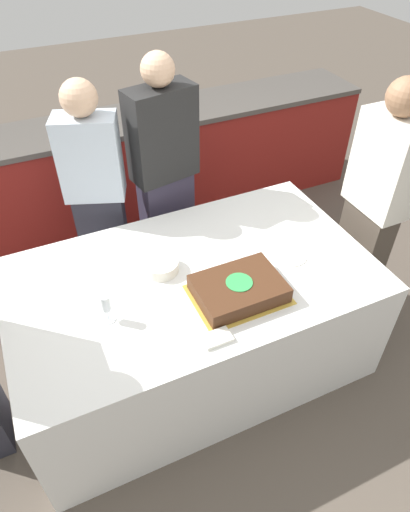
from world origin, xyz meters
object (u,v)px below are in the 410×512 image
Objects in this scene: cake at (239,289)px; wine_glass at (106,305)px; plate_stack at (161,266)px; person_cutting_cake at (165,179)px; person_seated_right at (374,206)px; person_standing_back at (98,199)px.

wine_glass is at bearing 169.83° from cake.
plate_stack is 0.12× the size of person_cutting_cake.
person_cutting_cake is at bearing -127.04° from person_seated_right.
plate_stack is 1.35m from person_seated_right.
plate_stack is at bearing 32.43° from wine_glass.
person_standing_back reaches higher than wine_glass.
wine_glass is 1.71m from person_seated_right.
person_seated_right is at bearing 13.00° from cake.
wine_glass is 0.10× the size of person_seated_right.
person_cutting_cake reaches higher than plate_stack.
cake is 0.30× the size of person_seated_right.
person_seated_right is (1.05, 0.24, 0.05)m from cake.
wine_glass is 0.10× the size of person_standing_back.
wine_glass is at bearing -147.57° from plate_stack.
plate_stack is at bearing -94.17° from person_seated_right.
person_cutting_cake is 1.32m from person_seated_right.
person_cutting_cake is 1.02× the size of person_seated_right.
wine_glass is at bearing 98.71° from person_standing_back.
wine_glass reaches higher than plate_stack.
plate_stack is at bearing 56.17° from person_cutting_cake.
cake is 0.66m from wine_glass.
cake is 0.29× the size of person_cutting_cake.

